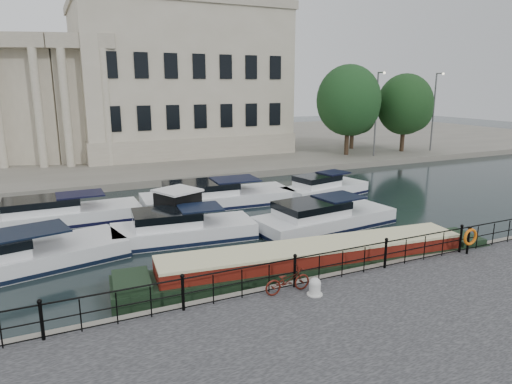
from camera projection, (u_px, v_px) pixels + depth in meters
ground_plane at (266, 277)px, 18.06m from camera, size 160.00×160.00×0.00m
far_bank at (116, 148)px, 52.37m from camera, size 120.00×42.00×0.55m
railing at (295, 269)px, 15.80m from camera, size 24.14×0.14×1.22m
civic_building at (107, 89)px, 46.62m from camera, size 53.55×31.84×16.85m
lamp_posts at (406, 111)px, 45.92m from camera, size 8.24×1.55×8.07m
bicycle at (288, 280)px, 15.41m from camera, size 1.68×0.59×0.88m
mooring_bollard at (315, 287)px, 15.29m from camera, size 0.54×0.54×0.60m
life_ring_post at (470, 237)px, 18.83m from camera, size 0.73×0.19×1.18m
narrowboat at (316, 264)px, 18.47m from camera, size 16.08×3.75×1.58m
harbour_hut at (178, 211)px, 24.07m from camera, size 3.38×3.14×2.17m
cabin_cruisers at (182, 219)px, 24.60m from camera, size 27.67×10.93×1.99m
trees at (371, 106)px, 46.50m from camera, size 12.77×9.11×8.86m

